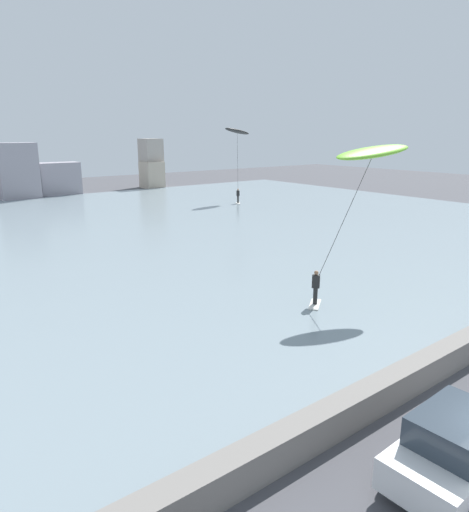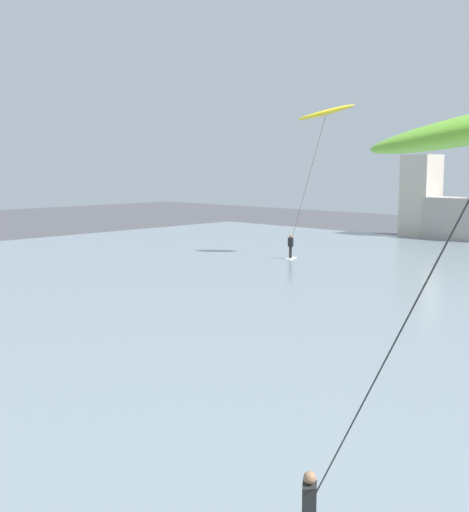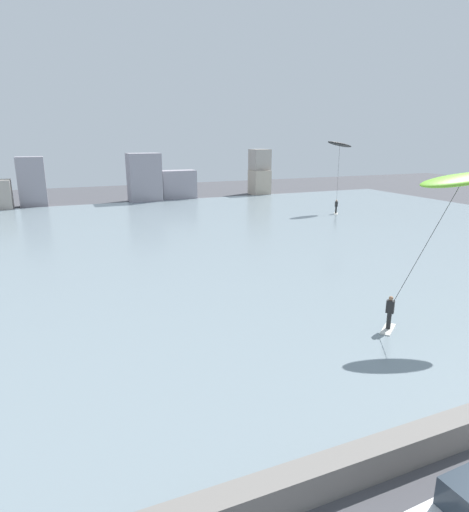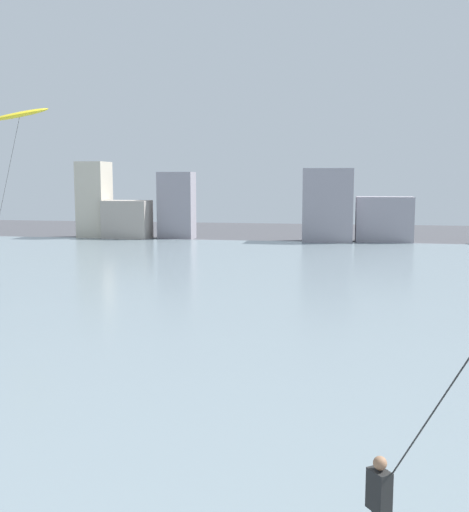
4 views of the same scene
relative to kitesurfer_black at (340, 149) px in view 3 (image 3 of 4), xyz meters
name	(u,v)px [view 3 (image 3 of 4)]	position (x,y,z in m)	size (l,w,h in m)	color
seawall_barrier	(419,443)	(-22.83, -35.50, -6.95)	(60.00, 0.70, 0.91)	slate
water_bay	(171,245)	(-22.83, -8.80, -7.36)	(84.00, 52.00, 0.10)	gray
far_shore_buildings	(125,181)	(-22.05, 18.34, -4.49)	(43.56, 4.41, 7.33)	beige
kitesurfer_black	(340,149)	(0.00, 0.00, 0.00)	(3.93, 3.52, 8.33)	silver
kitesurfer_lime	(457,189)	(-15.16, -29.23, -0.91)	(5.65, 2.17, 7.33)	silver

